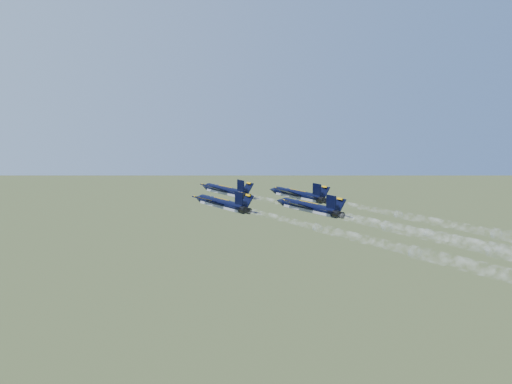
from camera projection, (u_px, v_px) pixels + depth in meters
jet_lead at (225, 191)px, 129.75m from camera, size 12.64×16.77×4.92m
jet_left at (221, 204)px, 113.14m from camera, size 12.64×16.77×4.92m
jet_right at (297, 195)px, 124.13m from camera, size 12.64×16.77×4.92m
jet_slot at (309, 207)px, 109.12m from camera, size 12.64×16.77×4.92m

